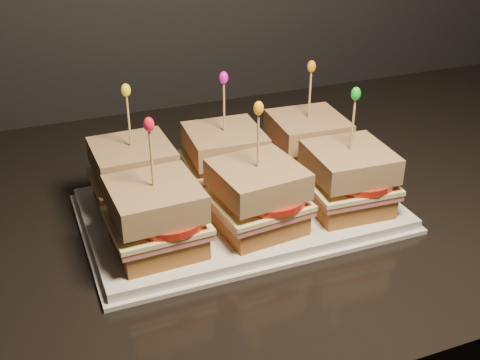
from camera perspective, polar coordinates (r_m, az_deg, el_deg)
name	(u,v)px	position (r m, az deg, el deg)	size (l,w,h in m)	color
granite_slab	(36,242)	(0.83, -18.77, -5.63)	(2.50, 0.74, 0.03)	black
platter	(240,210)	(0.81, 0.00, -2.86)	(0.40, 0.25, 0.02)	white
platter_rim	(240,214)	(0.81, 0.00, -3.22)	(0.42, 0.26, 0.01)	white
sandwich_0_bread_bot	(136,193)	(0.82, -9.87, -1.24)	(0.10, 0.10, 0.03)	brown
sandwich_0_ham	(135,182)	(0.81, -9.97, -0.16)	(0.11, 0.10, 0.01)	#CC6160
sandwich_0_cheese	(134,177)	(0.80, -10.01, 0.27)	(0.11, 0.11, 0.01)	#FFEF9F
sandwich_0_tomato	(144,172)	(0.80, -9.12, 0.71)	(0.10, 0.10, 0.01)	#B62415
sandwich_0_bread_top	(132,157)	(0.79, -10.18, 2.12)	(0.10, 0.10, 0.03)	#5C3112
sandwich_0_pick	(129,124)	(0.77, -10.47, 5.24)	(0.00, 0.00, 0.09)	tan
sandwich_0_frill	(126,90)	(0.76, -10.77, 8.37)	(0.01, 0.01, 0.02)	yellow
sandwich_1_bread_bot	(225,177)	(0.85, -1.43, 0.32)	(0.10, 0.10, 0.03)	brown
sandwich_1_ham	(225,166)	(0.84, -1.45, 1.37)	(0.11, 0.10, 0.01)	#CC6160
sandwich_1_cheese	(225,161)	(0.83, -1.45, 1.80)	(0.11, 0.11, 0.01)	#FFEF9F
sandwich_1_tomato	(234,157)	(0.83, -0.54, 2.23)	(0.10, 0.10, 0.01)	#B62415
sandwich_1_bread_top	(225,142)	(0.82, -1.48, 3.60)	(0.10, 0.10, 0.03)	#5C3112
sandwich_1_pick	(224,110)	(0.80, -1.52, 6.64)	(0.00, 0.00, 0.09)	tan
sandwich_1_frill	(224,78)	(0.79, -1.56, 9.68)	(0.01, 0.01, 0.02)	#CB13C0
sandwich_2_bread_bot	(306,162)	(0.89, 6.27, 1.74)	(0.10, 0.10, 0.03)	brown
sandwich_2_ham	(307,151)	(0.89, 6.33, 2.75)	(0.11, 0.10, 0.01)	#CC6160
sandwich_2_cheese	(307,147)	(0.88, 6.36, 3.16)	(0.11, 0.11, 0.01)	#FFEF9F
sandwich_2_tomato	(316,142)	(0.88, 7.26, 3.56)	(0.10, 0.10, 0.01)	#B62415
sandwich_2_bread_top	(308,128)	(0.87, 6.46, 4.88)	(0.10, 0.10, 0.03)	#5C3112
sandwich_2_pick	(310,98)	(0.85, 6.63, 7.77)	(0.00, 0.00, 0.09)	tan
sandwich_2_frill	(312,66)	(0.84, 6.80, 10.65)	(0.01, 0.01, 0.02)	orange
sandwich_3_bread_bot	(158,238)	(0.72, -7.82, -5.45)	(0.10, 0.10, 0.03)	brown
sandwich_3_ham	(157,225)	(0.71, -7.91, -4.28)	(0.11, 0.10, 0.01)	#CC6160
sandwich_3_cheese	(156,220)	(0.71, -7.95, -3.80)	(0.11, 0.11, 0.01)	#FFEF9F
sandwich_3_tomato	(167,215)	(0.70, -6.91, -3.34)	(0.10, 0.10, 0.01)	#B62415
sandwich_3_bread_top	(155,199)	(0.69, -8.10, -1.77)	(0.10, 0.10, 0.03)	#5C3112
sandwich_3_pick	(152,162)	(0.67, -8.37, 1.70)	(0.00, 0.00, 0.09)	tan
sandwich_3_frill	(149,124)	(0.65, -8.65, 5.23)	(0.01, 0.01, 0.02)	red
sandwich_4_bread_bot	(257,217)	(0.75, 1.61, -3.50)	(0.10, 0.10, 0.03)	brown
sandwich_4_ham	(257,205)	(0.74, 1.63, -2.36)	(0.11, 0.10, 0.01)	#CC6160
sandwich_4_cheese	(257,200)	(0.74, 1.64, -1.89)	(0.11, 0.11, 0.01)	#FFEF9F
sandwich_4_tomato	(268,195)	(0.74, 2.69, -1.43)	(0.10, 0.10, 0.01)	#B62415
sandwich_4_bread_top	(257,179)	(0.73, 1.67, 0.08)	(0.10, 0.10, 0.03)	#5C3112
sandwich_4_pick	(258,144)	(0.71, 1.72, 3.43)	(0.00, 0.00, 0.09)	tan
sandwich_4_frill	(259,108)	(0.69, 1.78, 6.83)	(0.01, 0.01, 0.02)	#F8A60E
sandwich_5_bread_bot	(346,198)	(0.81, 10.00, -1.68)	(0.10, 0.10, 0.03)	brown
sandwich_5_ham	(347,186)	(0.80, 10.10, -0.59)	(0.11, 0.10, 0.01)	#CC6160
sandwich_5_cheese	(347,182)	(0.79, 10.15, -0.15)	(0.11, 0.11, 0.01)	#FFEF9F
sandwich_5_tomato	(358,177)	(0.79, 11.16, 0.29)	(0.10, 0.10, 0.01)	#B62415
sandwich_5_bread_top	(349,162)	(0.78, 10.32, 1.71)	(0.10, 0.10, 0.03)	#5C3112
sandwich_5_pick	(353,128)	(0.76, 10.62, 4.87)	(0.00, 0.00, 0.09)	tan
sandwich_5_frill	(356,94)	(0.75, 10.93, 8.04)	(0.01, 0.01, 0.02)	green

